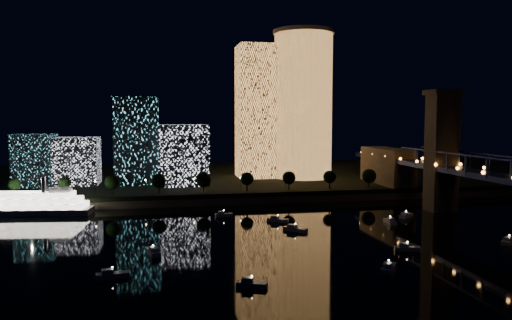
{
  "coord_description": "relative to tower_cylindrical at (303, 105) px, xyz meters",
  "views": [
    {
      "loc": [
        -49.06,
        -136.91,
        38.4
      ],
      "look_at": [
        -12.12,
        55.0,
        21.97
      ],
      "focal_mm": 35.0,
      "sensor_mm": 36.0,
      "label": 1
    }
  ],
  "objects": [
    {
      "name": "motorboats",
      "position": [
        -29.98,
        -122.19,
        -45.12
      ],
      "size": [
        124.99,
        86.12,
        2.78
      ],
      "color": "silver",
      "rests_on": "ground"
    },
    {
      "name": "tower_cylindrical",
      "position": [
        0.0,
        0.0,
        0.0
      ],
      "size": [
        34.0,
        34.0,
        81.62
      ],
      "color": "#E9974A",
      "rests_on": "far_bank"
    },
    {
      "name": "tower_rectangular",
      "position": [
        -24.03,
        8.24,
        -3.89
      ],
      "size": [
        23.29,
        23.29,
        74.09
      ],
      "primitive_type": "cube",
      "color": "#E9974A",
      "rests_on": "far_bank"
    },
    {
      "name": "far_bank",
      "position": [
        -29.71,
        27.08,
        -43.44
      ],
      "size": [
        420.0,
        160.0,
        5.0
      ],
      "primitive_type": "cube",
      "color": "black",
      "rests_on": "ground"
    },
    {
      "name": "midrise_blocks",
      "position": [
        -97.96,
        -8.64,
        -23.83
      ],
      "size": [
        93.7,
        37.68,
        43.99
      ],
      "color": "silver",
      "rests_on": "far_bank"
    },
    {
      "name": "seawall",
      "position": [
        -29.71,
        -50.92,
        -44.44
      ],
      "size": [
        420.0,
        6.0,
        3.0
      ],
      "primitive_type": "cube",
      "color": "#6B5E4C",
      "rests_on": "ground"
    },
    {
      "name": "ground",
      "position": [
        -29.71,
        -132.92,
        -45.94
      ],
      "size": [
        520.0,
        520.0,
        0.0
      ],
      "primitive_type": "plane",
      "color": "black",
      "rests_on": "ground"
    },
    {
      "name": "riverboat",
      "position": [
        -132.49,
        -58.62,
        -41.98
      ],
      "size": [
        52.11,
        17.06,
        15.43
      ],
      "color": "silver",
      "rests_on": "ground"
    },
    {
      "name": "street_lamps",
      "position": [
        -63.71,
        -38.92,
        -36.92
      ],
      "size": [
        132.7,
        0.7,
        5.65
      ],
      "color": "black",
      "rests_on": "far_bank"
    },
    {
      "name": "esplanade_trees",
      "position": [
        -51.51,
        -44.92,
        -35.47
      ],
      "size": [
        166.03,
        6.89,
        8.94
      ],
      "color": "black",
      "rests_on": "far_bank"
    }
  ]
}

